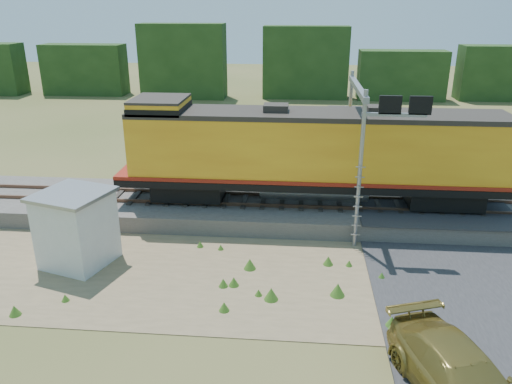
# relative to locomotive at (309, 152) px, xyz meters

# --- Properties ---
(ground) EXTENTS (140.00, 140.00, 0.00)m
(ground) POSITION_rel_locomotive_xyz_m (-1.20, -6.00, -3.29)
(ground) COLOR #475123
(ground) RESTS_ON ground
(ballast) EXTENTS (70.00, 5.00, 0.80)m
(ballast) POSITION_rel_locomotive_xyz_m (-1.20, 0.00, -2.89)
(ballast) COLOR slate
(ballast) RESTS_ON ground
(rails) EXTENTS (70.00, 1.54, 0.16)m
(rails) POSITION_rel_locomotive_xyz_m (-1.20, 0.00, -2.41)
(rails) COLOR brown
(rails) RESTS_ON ballast
(dirt_shoulder) EXTENTS (26.00, 8.00, 0.03)m
(dirt_shoulder) POSITION_rel_locomotive_xyz_m (-3.20, -5.50, -3.28)
(dirt_shoulder) COLOR #8C7754
(dirt_shoulder) RESTS_ON ground
(road) EXTENTS (7.00, 66.00, 0.86)m
(road) POSITION_rel_locomotive_xyz_m (5.80, -5.26, -3.20)
(road) COLOR #38383A
(road) RESTS_ON ground
(tree_line_north) EXTENTS (130.00, 3.00, 6.50)m
(tree_line_north) POSITION_rel_locomotive_xyz_m (-1.20, 32.00, -0.22)
(tree_line_north) COLOR #1B3613
(tree_line_north) RESTS_ON ground
(weed_clumps) EXTENTS (15.00, 6.20, 0.56)m
(weed_clumps) POSITION_rel_locomotive_xyz_m (-4.70, -5.90, -3.29)
(weed_clumps) COLOR #3C6B1E
(weed_clumps) RESTS_ON ground
(locomotive) EXTENTS (18.31, 2.79, 4.73)m
(locomotive) POSITION_rel_locomotive_xyz_m (0.00, 0.00, 0.00)
(locomotive) COLOR black
(locomotive) RESTS_ON rails
(shed) EXTENTS (3.16, 3.16, 3.00)m
(shed) POSITION_rel_locomotive_xyz_m (-9.02, -5.24, -1.77)
(shed) COLOR silver
(shed) RESTS_ON ground
(signal_gantry) EXTENTS (2.63, 6.20, 6.63)m
(signal_gantry) POSITION_rel_locomotive_xyz_m (2.33, -0.65, 1.71)
(signal_gantry) COLOR gray
(signal_gantry) RESTS_ON ground
(car) EXTENTS (3.57, 5.49, 1.48)m
(car) POSITION_rel_locomotive_xyz_m (3.80, -11.60, -2.55)
(car) COLOR olive
(car) RESTS_ON ground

